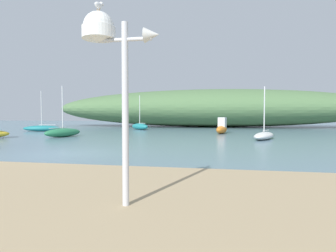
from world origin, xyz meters
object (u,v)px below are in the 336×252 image
object	(u,v)px
sailboat_off_point	(63,132)
sailboat_far_left	(264,135)
mast_structure	(106,42)
motorboat_centre_water	(222,128)
seagull_on_radar	(99,5)
sailboat_east_reach	(140,126)
sailboat_by_sandbar	(42,128)

from	to	relation	value
sailboat_off_point	sailboat_far_left	xyz separation A→B (m)	(15.79, 0.63, -0.08)
mast_structure	motorboat_centre_water	xyz separation A→B (m)	(2.32, 22.37, -2.59)
seagull_on_radar	sailboat_east_reach	size ratio (longest dim) A/B	0.07
sailboat_far_left	sailboat_off_point	bearing A→B (deg)	-177.71
motorboat_centre_water	sailboat_off_point	xyz separation A→B (m)	(-12.81, -6.44, -0.19)
sailboat_east_reach	motorboat_centre_water	bearing A→B (deg)	-27.46
sailboat_east_reach	sailboat_off_point	bearing A→B (deg)	-105.61
mast_structure	motorboat_centre_water	size ratio (longest dim) A/B	1.16
sailboat_east_reach	mast_structure	bearing A→B (deg)	-75.08
mast_structure	sailboat_by_sandbar	bearing A→B (deg)	127.00
sailboat_east_reach	sailboat_off_point	xyz separation A→B (m)	(-3.20, -11.44, -0.02)
motorboat_centre_water	sailboat_by_sandbar	xyz separation A→B (m)	(-19.25, 0.10, -0.23)
sailboat_east_reach	sailboat_by_sandbar	xyz separation A→B (m)	(-9.64, -4.90, -0.06)
sailboat_east_reach	sailboat_by_sandbar	distance (m)	10.82
sailboat_east_reach	sailboat_off_point	size ratio (longest dim) A/B	0.99
sailboat_by_sandbar	mast_structure	bearing A→B (deg)	-53.00
mast_structure	sailboat_east_reach	size ratio (longest dim) A/B	0.86
seagull_on_radar	sailboat_far_left	size ratio (longest dim) A/B	0.07
mast_structure	sailboat_east_reach	world-z (taller)	sailboat_east_reach
mast_structure	sailboat_off_point	distance (m)	19.28
mast_structure	seagull_on_radar	size ratio (longest dim) A/B	12.72
motorboat_centre_water	sailboat_east_reach	bearing A→B (deg)	152.54
seagull_on_radar	sailboat_by_sandbar	bearing A→B (deg)	126.79
mast_structure	seagull_on_radar	world-z (taller)	seagull_on_radar
motorboat_centre_water	seagull_on_radar	bearing A→B (deg)	-96.27
sailboat_off_point	mast_structure	bearing A→B (deg)	-56.65
motorboat_centre_water	sailboat_far_left	size ratio (longest dim) A/B	0.78
motorboat_centre_water	sailboat_far_left	distance (m)	6.54
mast_structure	sailboat_off_point	size ratio (longest dim) A/B	0.85
seagull_on_radar	sailboat_far_left	bearing A→B (deg)	71.79
sailboat_east_reach	sailboat_far_left	size ratio (longest dim) A/B	1.06
sailboat_off_point	sailboat_far_left	distance (m)	15.81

